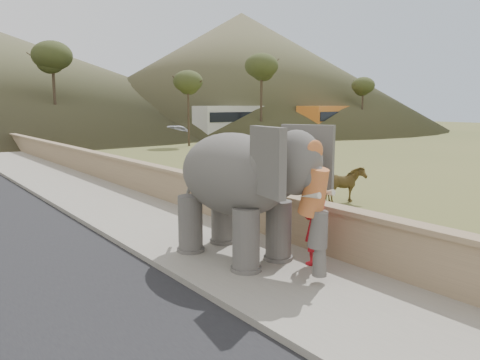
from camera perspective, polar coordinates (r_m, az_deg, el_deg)
name	(u,v)px	position (r m, az deg, el deg)	size (l,w,h in m)	color
walkway	(129,213)	(14.21, -13.33, -3.90)	(3.00, 120.00, 0.15)	#9E9687
parapet	(178,191)	(14.83, -7.56, -1.31)	(0.30, 120.00, 1.10)	tan
cow	(344,185)	(15.77, 12.51, -0.62)	(0.65, 1.43, 1.21)	brown
distant_car	(179,132)	(43.46, -7.47, 5.79)	(1.70, 4.23, 1.44)	silver
bus_white	(246,122)	(46.37, 0.69, 7.11)	(2.50, 11.00, 3.10)	beige
bus_orange	(334,121)	(50.27, 11.43, 7.09)	(2.50, 11.00, 3.10)	orange
hill_right	(241,71)	(68.84, 0.17, 13.16)	(56.00, 56.00, 16.00)	brown
elephant_and_man	(235,192)	(9.46, -0.66, -1.51)	(2.39, 3.89, 2.67)	#66625C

